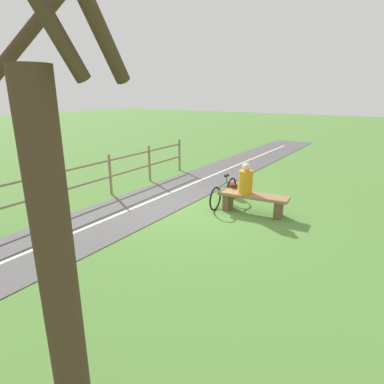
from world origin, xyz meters
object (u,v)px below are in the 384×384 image
(bench, at_px, (253,200))
(bicycle, at_px, (224,193))
(backpack, at_px, (232,190))
(person_seated, at_px, (246,180))
(tree_far_right, at_px, (58,249))

(bench, bearing_deg, bicycle, -17.05)
(bench, distance_m, backpack, 1.46)
(bench, relative_size, backpack, 4.58)
(person_seated, xyz_separation_m, backpack, (0.85, -1.01, -0.66))
(bench, height_order, tree_far_right, tree_far_right)
(backpack, height_order, tree_far_right, tree_far_right)
(person_seated, relative_size, bicycle, 0.46)
(person_seated, height_order, backpack, person_seated)
(bench, bearing_deg, backpack, -48.31)
(bicycle, xyz_separation_m, backpack, (0.12, -0.80, -0.15))
(bench, height_order, person_seated, person_seated)
(backpack, bearing_deg, person_seated, 129.97)
(bench, xyz_separation_m, tree_far_right, (-0.85, 6.28, 1.53))
(bench, relative_size, person_seated, 2.30)
(bicycle, relative_size, tree_far_right, 0.39)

